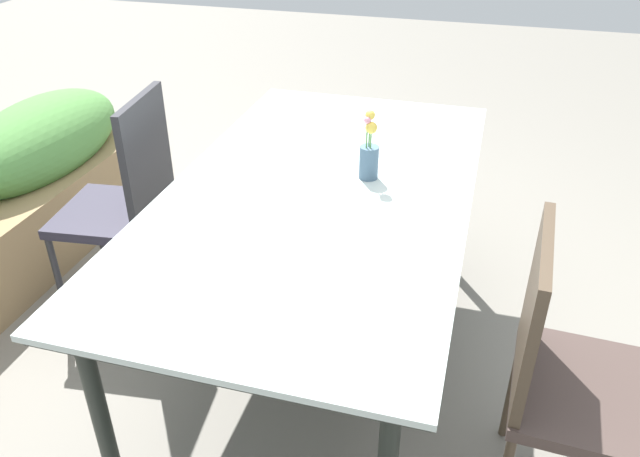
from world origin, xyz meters
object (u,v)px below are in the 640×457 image
(dining_table, at_px, (320,202))
(flower_vase, at_px, (369,155))
(chair_far_side, at_px, (127,197))
(chair_near_left, at_px, (571,370))

(dining_table, relative_size, flower_vase, 7.50)
(dining_table, relative_size, chair_far_side, 1.90)
(dining_table, bearing_deg, chair_far_side, 82.90)
(chair_near_left, height_order, flower_vase, flower_vase)
(chair_far_side, bearing_deg, dining_table, -103.63)
(dining_table, distance_m, chair_near_left, 0.96)
(dining_table, height_order, chair_near_left, chair_near_left)
(chair_far_side, relative_size, flower_vase, 3.95)
(flower_vase, bearing_deg, chair_near_left, -127.50)
(dining_table, distance_m, chair_far_side, 0.87)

